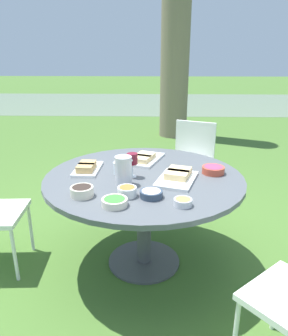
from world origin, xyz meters
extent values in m
plane|color=#446B2B|center=(0.00, 0.00, 0.00)|extent=(40.00, 40.00, 0.00)
cube|color=#6B7F5B|center=(0.00, 8.42, 0.00)|extent=(40.00, 4.58, 0.01)
cylinder|color=#4C4C51|center=(0.00, 0.00, 0.01)|extent=(0.57, 0.57, 0.02)
cylinder|color=#4C4C51|center=(0.00, 0.00, 0.36)|extent=(0.11, 0.11, 0.69)
cylinder|color=#4C5156|center=(0.00, 0.00, 0.73)|extent=(1.45, 1.45, 0.03)
cylinder|color=white|center=(0.80, -0.65, 0.22)|extent=(0.03, 0.03, 0.43)
cylinder|color=white|center=(0.51, -0.90, 0.22)|extent=(0.03, 0.03, 0.43)
cube|color=white|center=(0.45, 1.08, 0.45)|extent=(0.57, 0.56, 0.04)
cube|color=white|center=(0.52, 1.26, 0.68)|extent=(0.42, 0.20, 0.42)
cylinder|color=white|center=(0.20, 0.98, 0.22)|extent=(0.03, 0.03, 0.43)
cylinder|color=white|center=(0.56, 0.83, 0.22)|extent=(0.03, 0.03, 0.43)
cylinder|color=white|center=(0.34, 1.32, 0.22)|extent=(0.03, 0.03, 0.43)
cylinder|color=white|center=(0.70, 1.17, 0.22)|extent=(0.03, 0.03, 0.43)
cylinder|color=white|center=(-0.93, -0.25, 0.22)|extent=(0.03, 0.03, 0.43)
cylinder|color=white|center=(-0.95, 0.14, 0.22)|extent=(0.03, 0.03, 0.43)
cylinder|color=silver|center=(-0.13, -0.17, 0.84)|extent=(0.11, 0.11, 0.20)
cone|color=silver|center=(-0.08, -0.17, 0.93)|extent=(0.03, 0.03, 0.02)
cylinder|color=silver|center=(-0.08, -0.03, 0.75)|extent=(0.06, 0.06, 0.01)
cylinder|color=silver|center=(-0.08, -0.03, 0.80)|extent=(0.01, 0.01, 0.09)
cylinder|color=maroon|center=(-0.08, -0.03, 0.88)|extent=(0.08, 0.08, 0.08)
cube|color=white|center=(0.23, -0.09, 0.75)|extent=(0.34, 0.42, 0.02)
cube|color=#E0C184|center=(0.26, -0.01, 0.79)|extent=(0.19, 0.17, 0.04)
cube|color=#E0C184|center=(0.23, -0.09, 0.79)|extent=(0.19, 0.17, 0.04)
cube|color=white|center=(0.00, 0.35, 0.75)|extent=(0.34, 0.44, 0.02)
cube|color=#E0C184|center=(-0.03, 0.27, 0.78)|extent=(0.18, 0.18, 0.04)
cube|color=#E0C184|center=(0.00, 0.35, 0.78)|extent=(0.18, 0.18, 0.04)
cube|color=white|center=(-0.43, 0.10, 0.75)|extent=(0.19, 0.34, 0.02)
cube|color=tan|center=(-0.44, 0.03, 0.79)|extent=(0.12, 0.12, 0.05)
cube|color=tan|center=(-0.43, 0.10, 0.79)|extent=(0.12, 0.12, 0.05)
cylinder|color=silver|center=(0.24, -0.48, 0.77)|extent=(0.11, 0.11, 0.04)
cylinder|color=#E0C147|center=(0.24, -0.48, 0.78)|extent=(0.09, 0.09, 0.02)
cylinder|color=beige|center=(-0.16, -0.50, 0.77)|extent=(0.15, 0.15, 0.05)
cylinder|color=#387533|center=(-0.16, -0.50, 0.78)|extent=(0.13, 0.13, 0.02)
cylinder|color=beige|center=(-0.38, -0.37, 0.78)|extent=(0.14, 0.14, 0.06)
cylinder|color=#2D231E|center=(-0.38, -0.37, 0.79)|extent=(0.12, 0.12, 0.03)
cylinder|color=#B74733|center=(0.51, 0.07, 0.77)|extent=(0.17, 0.17, 0.05)
cylinder|color=#D6385B|center=(0.51, 0.07, 0.78)|extent=(0.14, 0.14, 0.02)
cylinder|color=#334256|center=(0.06, -0.37, 0.77)|extent=(0.14, 0.14, 0.04)
cylinder|color=silver|center=(0.06, -0.37, 0.78)|extent=(0.12, 0.12, 0.02)
cylinder|color=white|center=(-0.10, -0.36, 0.77)|extent=(0.12, 0.12, 0.06)
cylinder|color=#CC662D|center=(-0.10, -0.36, 0.79)|extent=(0.10, 0.10, 0.03)
cylinder|color=silver|center=(-0.19, 0.04, 0.79)|extent=(0.07, 0.07, 0.09)
camera|label=1|loc=(0.07, -2.23, 1.61)|focal=35.00mm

